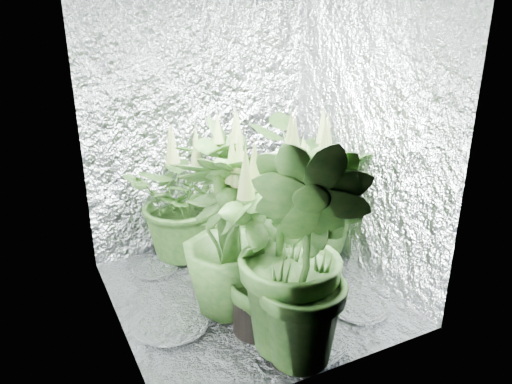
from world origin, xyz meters
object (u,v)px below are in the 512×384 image
at_px(plant_b, 228,193).
at_px(plant_f, 258,249).
at_px(plant_a, 185,197).
at_px(plant_g, 301,254).
at_px(plant_d, 228,236).
at_px(plant_e, 317,190).
at_px(circulation_fan, 287,219).
at_px(plant_c, 300,214).

relative_size(plant_b, plant_f, 0.97).
height_order(plant_b, plant_f, plant_f).
xyz_separation_m(plant_a, plant_g, (0.14, -1.28, 0.14)).
bearing_deg(plant_a, plant_f, -86.62).
bearing_deg(plant_d, plant_g, -75.13).
distance_m(plant_e, circulation_fan, 0.52).
height_order(plant_d, circulation_fan, plant_d).
bearing_deg(plant_f, plant_e, 38.02).
height_order(plant_e, circulation_fan, plant_e).
bearing_deg(plant_e, circulation_fan, 90.95).
bearing_deg(plant_d, plant_a, 89.85).
distance_m(plant_e, plant_g, 1.11).
relative_size(plant_b, plant_e, 0.91).
relative_size(plant_f, circulation_fan, 3.33).
xyz_separation_m(plant_f, plant_g, (0.08, -0.29, 0.10)).
bearing_deg(plant_e, plant_g, -127.27).
bearing_deg(plant_d, plant_f, -76.27).
distance_m(plant_b, plant_g, 1.14).
distance_m(plant_b, plant_d, 0.65).
bearing_deg(plant_a, plant_e, -26.45).
bearing_deg(plant_c, plant_f, -139.49).
relative_size(plant_c, plant_d, 0.85).
height_order(plant_e, plant_f, plant_f).
xyz_separation_m(plant_c, plant_e, (0.20, 0.11, 0.09)).
xyz_separation_m(plant_c, plant_g, (-0.47, -0.77, 0.19)).
height_order(plant_a, circulation_fan, plant_a).
bearing_deg(circulation_fan, plant_f, -149.10).
distance_m(plant_a, circulation_fan, 0.86).
bearing_deg(plant_g, plant_f, 105.83).
distance_m(plant_a, plant_c, 0.80).
relative_size(plant_c, plant_g, 0.70).
xyz_separation_m(plant_a, plant_b, (0.26, -0.15, 0.03)).
xyz_separation_m(plant_b, plant_f, (-0.20, -0.84, 0.01)).
bearing_deg(plant_c, plant_e, 29.94).
distance_m(plant_b, circulation_fan, 0.66).
distance_m(plant_f, plant_g, 0.32).
height_order(plant_f, circulation_fan, plant_f).
distance_m(plant_e, plant_f, 0.95).
bearing_deg(plant_c, plant_b, 134.01).
distance_m(plant_a, plant_e, 0.90).
xyz_separation_m(plant_d, plant_e, (0.81, 0.34, 0.01)).
bearing_deg(plant_b, plant_a, 150.35).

